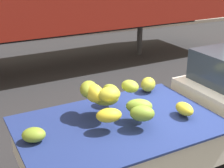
{
  "coord_description": "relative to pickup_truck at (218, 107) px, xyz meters",
  "views": [
    {
      "loc": [
        -2.9,
        -3.43,
        3.14
      ],
      "look_at": [
        -0.93,
        0.73,
        1.3
      ],
      "focal_mm": 51.34,
      "sensor_mm": 36.0,
      "label": 1
    }
  ],
  "objects": [
    {
      "name": "pickup_truck",
      "position": [
        0.0,
        0.0,
        0.0
      ],
      "size": [
        4.77,
        1.94,
        1.7
      ],
      "rotation": [
        0.0,
        0.0,
        0.04
      ],
      "color": "silver",
      "rests_on": "ground"
    },
    {
      "name": "curb_strip",
      "position": [
        -0.63,
        9.56,
        -0.8
      ],
      "size": [
        80.0,
        0.8,
        0.16
      ],
      "primitive_type": "cube",
      "color": "gray",
      "rests_on": "ground"
    },
    {
      "name": "ground",
      "position": [
        -0.63,
        -0.02,
        -0.88
      ],
      "size": [
        220.0,
        220.0,
        0.0
      ],
      "primitive_type": "plane",
      "color": "#28282B"
    }
  ]
}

